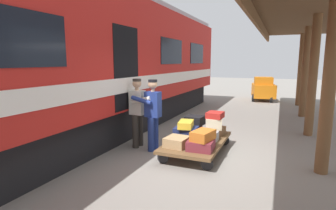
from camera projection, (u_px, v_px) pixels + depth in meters
ground_plane at (212, 157)px, 6.00m from camera, size 60.00×60.00×0.00m
train_car at (78, 64)px, 7.07m from camera, size 3.02×16.68×4.00m
luggage_cart at (197, 142)px, 6.22m from camera, size 1.19×2.17×0.32m
suitcase_navy_fabric at (186, 133)px, 6.30m from camera, size 0.53×0.50×0.28m
suitcase_brown_leather at (214, 131)px, 6.64m from camera, size 0.47×0.67×0.19m
suitcase_gray_aluminum at (208, 137)px, 6.10m from camera, size 0.38×0.55×0.21m
suitcase_tan_vintage at (177, 142)px, 5.76m from camera, size 0.49×0.53×0.20m
suitcase_maroon_trunk at (194, 129)px, 6.85m from camera, size 0.44×0.62×0.21m
suitcase_burgundy_valise at (201, 145)px, 5.56m from camera, size 0.54×0.56×0.20m
suitcase_cream_canvas at (214, 123)px, 6.58m from camera, size 0.48×0.58×0.26m
suitcase_orange_carryall at (203, 135)px, 5.52m from camera, size 0.46×0.61×0.20m
suitcase_yellow_case at (186, 124)px, 6.23m from camera, size 0.39×0.56×0.15m
suitcase_black_hardshell at (195, 120)px, 6.84m from camera, size 0.47×0.45×0.22m
suitcase_red_plastic at (215, 115)px, 6.52m from camera, size 0.39×0.44×0.14m
porter_in_overalls at (152, 112)px, 6.38m from camera, size 0.68×0.45×1.70m
porter_by_door at (138, 110)px, 6.63m from camera, size 0.69×0.46×1.70m
baggage_tug at (263, 89)px, 14.51m from camera, size 1.39×1.87×1.30m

